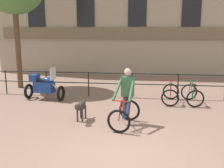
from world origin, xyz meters
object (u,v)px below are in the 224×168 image
Objects in this scene: cyclist_with_bike at (126,100)px; parked_bicycle_near_lamp at (170,94)px; dog at (81,107)px; parked_bicycle_mid_left at (192,95)px; parked_motorcycle at (44,86)px.

parked_bicycle_near_lamp is (1.57, 2.63, -0.41)m from cyclist_with_bike.
cyclist_with_bike reaches higher than dog.
parked_bicycle_near_lamp is at bearing 71.50° from cyclist_with_bike.
parked_bicycle_near_lamp is 1.04× the size of parked_bicycle_mid_left.
cyclist_with_bike reaches higher than parked_motorcycle.
parked_bicycle_near_lamp is (2.99, 2.44, -0.10)m from dog.
parked_motorcycle is at bearing -1.66° from parked_bicycle_mid_left.
cyclist_with_bike is 1.49× the size of parked_bicycle_mid_left.
parked_motorcycle is 5.91m from parked_bicycle_mid_left.
parked_bicycle_near_lamp is at bearing 42.69° from dog.
cyclist_with_bike is 4.32m from parked_motorcycle.
dog is (-1.43, 0.19, -0.30)m from cyclist_with_bike.
parked_bicycle_near_lamp is 0.82m from parked_bicycle_mid_left.
cyclist_with_bike is 1.78× the size of dog.
dog is at bearing 29.70° from parked_bicycle_mid_left.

